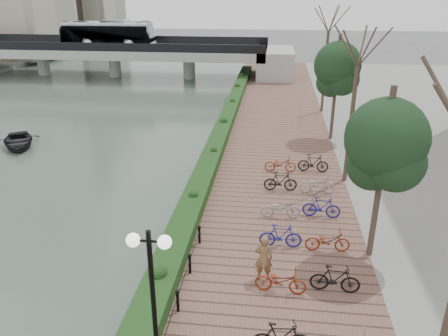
# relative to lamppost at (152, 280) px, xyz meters

# --- Properties ---
(river_water) EXTENTS (30.00, 130.00, 0.02)m
(river_water) POSITION_rel_lamppost_xyz_m (-16.57, 22.91, -3.86)
(river_water) COLOR #485A50
(river_water) RESTS_ON ground
(promenade) EXTENTS (8.00, 75.00, 0.50)m
(promenade) POSITION_rel_lamppost_xyz_m (2.43, 15.41, -3.62)
(promenade) COLOR brown
(promenade) RESTS_ON ground
(hedge) EXTENTS (1.10, 56.00, 0.60)m
(hedge) POSITION_rel_lamppost_xyz_m (-0.97, 17.91, -3.07)
(hedge) COLOR #163C16
(hedge) RESTS_ON promenade
(lamppost) EXTENTS (1.02, 0.32, 4.65)m
(lamppost) POSITION_rel_lamppost_xyz_m (0.00, 0.00, 0.00)
(lamppost) COLOR black
(lamppost) RESTS_ON promenade
(pedestrian) EXTENTS (0.65, 0.45, 1.72)m
(pedestrian) POSITION_rel_lamppost_xyz_m (2.43, 4.89, -2.51)
(pedestrian) COLOR brown
(pedestrian) RESTS_ON promenade
(bicycle_parking) EXTENTS (2.40, 17.32, 1.00)m
(bicycle_parking) POSITION_rel_lamppost_xyz_m (3.92, 6.95, -2.90)
(bicycle_parking) COLOR #9E9FA3
(bicycle_parking) RESTS_ON promenade
(street_trees) EXTENTS (3.20, 37.12, 6.80)m
(street_trees) POSITION_rel_lamppost_xyz_m (6.43, 10.59, -0.18)
(street_trees) COLOR #392F22
(street_trees) RESTS_ON promenade
(bridge) EXTENTS (36.00, 10.77, 6.50)m
(bridge) POSITION_rel_lamppost_xyz_m (-16.67, 42.91, -0.50)
(bridge) COLOR #979792
(bridge) RESTS_ON ground
(boat) EXTENTS (4.38, 4.77, 0.81)m
(boat) POSITION_rel_lamppost_xyz_m (-14.42, 17.99, -3.45)
(boat) COLOR black
(boat) RESTS_ON river_water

